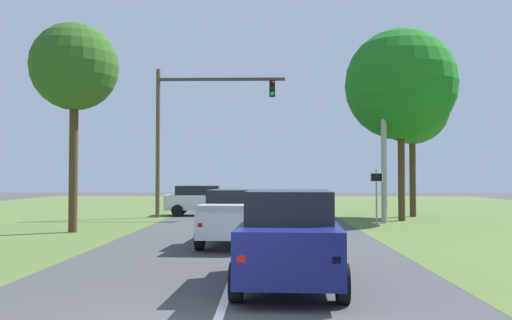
{
  "coord_description": "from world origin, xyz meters",
  "views": [
    {
      "loc": [
        0.79,
        -7.73,
        2.27
      ],
      "look_at": [
        0.29,
        16.05,
        3.03
      ],
      "focal_mm": 37.92,
      "sensor_mm": 36.0,
      "label": 1
    }
  ],
  "objects_px": {
    "traffic_light": "(189,120)",
    "utility_pole_right": "(384,141)",
    "red_suv_near": "(290,236)",
    "crossing_suv_far": "(201,200)",
    "keep_moving_sign": "(377,190)",
    "extra_tree_1": "(74,68)",
    "extra_tree_2": "(412,108)",
    "pickup_truck_lead": "(236,216)",
    "oak_tree_right": "(401,85)"
  },
  "relations": [
    {
      "from": "keep_moving_sign",
      "to": "extra_tree_1",
      "type": "xyz_separation_m",
      "value": [
        -13.19,
        -3.43,
        5.15
      ]
    },
    {
      "from": "oak_tree_right",
      "to": "utility_pole_right",
      "type": "xyz_separation_m",
      "value": [
        -1.23,
        -1.53,
        -3.07
      ]
    },
    {
      "from": "extra_tree_1",
      "to": "extra_tree_2",
      "type": "height_order",
      "value": "extra_tree_1"
    },
    {
      "from": "keep_moving_sign",
      "to": "extra_tree_1",
      "type": "bearing_deg",
      "value": -165.41
    },
    {
      "from": "keep_moving_sign",
      "to": "crossing_suv_far",
      "type": "height_order",
      "value": "keep_moving_sign"
    },
    {
      "from": "utility_pole_right",
      "to": "extra_tree_2",
      "type": "relative_size",
      "value": 0.96
    },
    {
      "from": "extra_tree_2",
      "to": "red_suv_near",
      "type": "bearing_deg",
      "value": -111.6
    },
    {
      "from": "keep_moving_sign",
      "to": "oak_tree_right",
      "type": "distance_m",
      "value": 6.38
    },
    {
      "from": "traffic_light",
      "to": "oak_tree_right",
      "type": "distance_m",
      "value": 11.71
    },
    {
      "from": "extra_tree_1",
      "to": "oak_tree_right",
      "type": "bearing_deg",
      "value": 22.31
    },
    {
      "from": "traffic_light",
      "to": "crossing_suv_far",
      "type": "xyz_separation_m",
      "value": [
        0.46,
        1.71,
        -4.57
      ]
    },
    {
      "from": "traffic_light",
      "to": "oak_tree_right",
      "type": "bearing_deg",
      "value": -9.97
    },
    {
      "from": "crossing_suv_far",
      "to": "extra_tree_2",
      "type": "bearing_deg",
      "value": -3.88
    },
    {
      "from": "crossing_suv_far",
      "to": "extra_tree_1",
      "type": "bearing_deg",
      "value": -112.4
    },
    {
      "from": "extra_tree_1",
      "to": "extra_tree_2",
      "type": "xyz_separation_m",
      "value": [
        16.4,
        9.06,
        -0.56
      ]
    },
    {
      "from": "traffic_light",
      "to": "keep_moving_sign",
      "type": "height_order",
      "value": "traffic_light"
    },
    {
      "from": "traffic_light",
      "to": "oak_tree_right",
      "type": "relative_size",
      "value": 0.84
    },
    {
      "from": "crossing_suv_far",
      "to": "keep_moving_sign",
      "type": "bearing_deg",
      "value": -35.34
    },
    {
      "from": "keep_moving_sign",
      "to": "utility_pole_right",
      "type": "xyz_separation_m",
      "value": [
        0.62,
        1.21,
        2.39
      ]
    },
    {
      "from": "extra_tree_2",
      "to": "oak_tree_right",
      "type": "bearing_deg",
      "value": -115.14
    },
    {
      "from": "red_suv_near",
      "to": "extra_tree_1",
      "type": "bearing_deg",
      "value": 127.98
    },
    {
      "from": "red_suv_near",
      "to": "keep_moving_sign",
      "type": "height_order",
      "value": "keep_moving_sign"
    },
    {
      "from": "pickup_truck_lead",
      "to": "oak_tree_right",
      "type": "distance_m",
      "value": 14.35
    },
    {
      "from": "oak_tree_right",
      "to": "extra_tree_2",
      "type": "relative_size",
      "value": 1.19
    },
    {
      "from": "extra_tree_2",
      "to": "crossing_suv_far",
      "type": "bearing_deg",
      "value": 176.12
    },
    {
      "from": "red_suv_near",
      "to": "pickup_truck_lead",
      "type": "height_order",
      "value": "red_suv_near"
    },
    {
      "from": "pickup_truck_lead",
      "to": "crossing_suv_far",
      "type": "bearing_deg",
      "value": 101.87
    },
    {
      "from": "keep_moving_sign",
      "to": "red_suv_near",
      "type": "bearing_deg",
      "value": -108.13
    },
    {
      "from": "red_suv_near",
      "to": "crossing_suv_far",
      "type": "xyz_separation_m",
      "value": [
        -4.42,
        20.78,
        -0.11
      ]
    },
    {
      "from": "crossing_suv_far",
      "to": "extra_tree_1",
      "type": "xyz_separation_m",
      "value": [
        -4.08,
        -9.89,
        5.89
      ]
    },
    {
      "from": "utility_pole_right",
      "to": "extra_tree_1",
      "type": "distance_m",
      "value": 14.83
    },
    {
      "from": "pickup_truck_lead",
      "to": "utility_pole_right",
      "type": "distance_m",
      "value": 11.42
    },
    {
      "from": "keep_moving_sign",
      "to": "oak_tree_right",
      "type": "relative_size",
      "value": 0.26
    },
    {
      "from": "traffic_light",
      "to": "oak_tree_right",
      "type": "xyz_separation_m",
      "value": [
        11.42,
        -2.01,
        1.63
      ]
    },
    {
      "from": "traffic_light",
      "to": "utility_pole_right",
      "type": "bearing_deg",
      "value": -19.13
    },
    {
      "from": "utility_pole_right",
      "to": "extra_tree_2",
      "type": "bearing_deg",
      "value": 59.61
    },
    {
      "from": "pickup_truck_lead",
      "to": "extra_tree_2",
      "type": "height_order",
      "value": "extra_tree_2"
    },
    {
      "from": "oak_tree_right",
      "to": "extra_tree_1",
      "type": "relative_size",
      "value": 1.16
    },
    {
      "from": "crossing_suv_far",
      "to": "extra_tree_1",
      "type": "height_order",
      "value": "extra_tree_1"
    },
    {
      "from": "utility_pole_right",
      "to": "extra_tree_1",
      "type": "xyz_separation_m",
      "value": [
        -13.81,
        -4.65,
        2.76
      ]
    },
    {
      "from": "traffic_light",
      "to": "extra_tree_2",
      "type": "relative_size",
      "value": 1.0
    },
    {
      "from": "red_suv_near",
      "to": "utility_pole_right",
      "type": "xyz_separation_m",
      "value": [
        5.31,
        15.53,
        3.02
      ]
    },
    {
      "from": "pickup_truck_lead",
      "to": "oak_tree_right",
      "type": "relative_size",
      "value": 0.5
    },
    {
      "from": "oak_tree_right",
      "to": "extra_tree_2",
      "type": "distance_m",
      "value": 3.3
    },
    {
      "from": "pickup_truck_lead",
      "to": "crossing_suv_far",
      "type": "distance_m",
      "value": 14.17
    },
    {
      "from": "oak_tree_right",
      "to": "utility_pole_right",
      "type": "distance_m",
      "value": 3.64
    },
    {
      "from": "pickup_truck_lead",
      "to": "keep_moving_sign",
      "type": "bearing_deg",
      "value": 50.08
    },
    {
      "from": "pickup_truck_lead",
      "to": "extra_tree_2",
      "type": "bearing_deg",
      "value": 54.18
    },
    {
      "from": "crossing_suv_far",
      "to": "extra_tree_1",
      "type": "relative_size",
      "value": 0.49
    },
    {
      "from": "traffic_light",
      "to": "utility_pole_right",
      "type": "xyz_separation_m",
      "value": [
        10.19,
        -3.54,
        -1.44
      ]
    }
  ]
}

